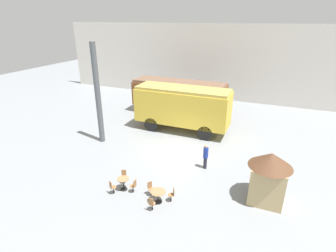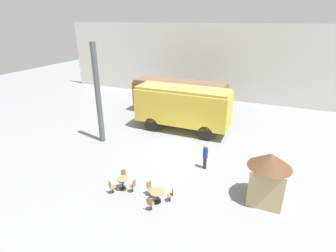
{
  "view_description": "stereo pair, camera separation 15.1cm",
  "coord_description": "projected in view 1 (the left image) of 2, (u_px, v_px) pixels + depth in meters",
  "views": [
    {
      "loc": [
        6.16,
        -16.79,
        9.6
      ],
      "look_at": [
        -1.24,
        1.0,
        1.6
      ],
      "focal_mm": 28.0,
      "sensor_mm": 36.0,
      "label": 1
    },
    {
      "loc": [
        6.3,
        -16.73,
        9.6
      ],
      "look_at": [
        -1.24,
        1.0,
        1.6
      ],
      "focal_mm": 28.0,
      "sensor_mm": 36.0,
      "label": 2
    }
  ],
  "objects": [
    {
      "name": "cafe_chair_1",
      "position": [
        124.0,
        176.0,
        16.28
      ],
      "size": [
        0.39,
        0.4,
        0.87
      ],
      "rotation": [
        0.0,
        0.0,
        11.49
      ],
      "color": "black",
      "rests_on": "ground_plane"
    },
    {
      "name": "ground_plane",
      "position": [
        178.0,
        152.0,
        20.19
      ],
      "size": [
        80.0,
        80.0,
        0.0
      ],
      "primitive_type": "plane",
      "color": "gray"
    },
    {
      "name": "backdrop_wall",
      "position": [
        223.0,
        63.0,
        31.55
      ],
      "size": [
        44.0,
        0.15,
        9.0
      ],
      "color": "silver",
      "rests_on": "ground_plane"
    },
    {
      "name": "support_pillar",
      "position": [
        98.0,
        95.0,
        20.5
      ],
      "size": [
        0.44,
        0.44,
        8.0
      ],
      "color": "#4C5156",
      "rests_on": "ground_plane"
    },
    {
      "name": "passenger_coach_wooden",
      "position": [
        179.0,
        94.0,
        27.48
      ],
      "size": [
        9.75,
        2.81,
        3.53
      ],
      "color": "brown",
      "rests_on": "ground_plane"
    },
    {
      "name": "cafe_chair_2",
      "position": [
        112.0,
        187.0,
        15.22
      ],
      "size": [
        0.39,
        0.4,
        0.87
      ],
      "rotation": [
        0.0,
        0.0,
        13.59
      ],
      "color": "black",
      "rests_on": "ground_plane"
    },
    {
      "name": "cafe_chair_3",
      "position": [
        151.0,
        188.0,
        15.12
      ],
      "size": [
        0.4,
        0.39,
        0.87
      ],
      "rotation": [
        0.0,
        0.0,
        5.73
      ],
      "color": "black",
      "rests_on": "ground_plane"
    },
    {
      "name": "cafe_chair_5",
      "position": [
        172.0,
        194.0,
        14.6
      ],
      "size": [
        0.4,
        0.39,
        0.87
      ],
      "rotation": [
        0.0,
        0.0,
        9.92
      ],
      "color": "black",
      "rests_on": "ground_plane"
    },
    {
      "name": "passenger_coach_vintage",
      "position": [
        182.0,
        106.0,
        23.21
      ],
      "size": [
        8.32,
        2.75,
        3.99
      ],
      "color": "gold",
      "rests_on": "ground_plane"
    },
    {
      "name": "visitor_person",
      "position": [
        206.0,
        155.0,
        17.67
      ],
      "size": [
        0.34,
        0.34,
        1.81
      ],
      "color": "#262633",
      "rests_on": "ground_plane"
    },
    {
      "name": "cafe_chair_0",
      "position": [
        134.0,
        185.0,
        15.34
      ],
      "size": [
        0.36,
        0.36,
        0.87
      ],
      "rotation": [
        0.0,
        0.0,
        9.4
      ],
      "color": "black",
      "rests_on": "ground_plane"
    },
    {
      "name": "cafe_table_mid",
      "position": [
        158.0,
        194.0,
        14.51
      ],
      "size": [
        0.84,
        0.84,
        0.71
      ],
      "color": "black",
      "rests_on": "ground_plane"
    },
    {
      "name": "ticket_kiosk",
      "position": [
        269.0,
        175.0,
        14.27
      ],
      "size": [
        2.34,
        2.34,
        3.0
      ],
      "color": "tan",
      "rests_on": "ground_plane"
    },
    {
      "name": "cafe_chair_4",
      "position": [
        152.0,
        203.0,
        13.86
      ],
      "size": [
        0.36,
        0.36,
        0.87
      ],
      "rotation": [
        0.0,
        0.0,
        7.83
      ],
      "color": "black",
      "rests_on": "ground_plane"
    },
    {
      "name": "cafe_table_near",
      "position": [
        123.0,
        182.0,
        15.6
      ],
      "size": [
        0.71,
        0.71,
        0.77
      ],
      "color": "black",
      "rests_on": "ground_plane"
    }
  ]
}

